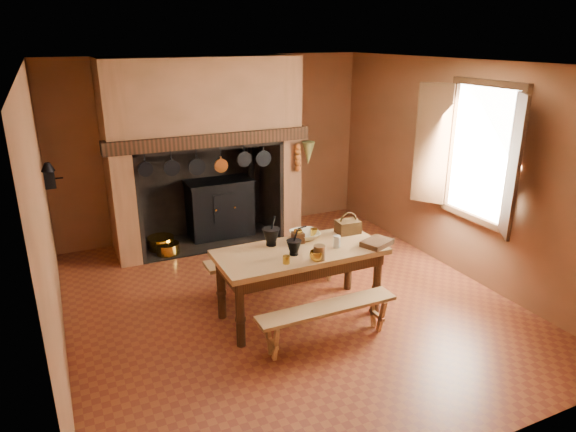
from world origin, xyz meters
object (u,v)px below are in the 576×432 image
(coffee_grinder, at_px, (298,237))
(iron_range, at_px, (220,207))
(bench_front, at_px, (327,315))
(wicker_basket, at_px, (348,226))
(work_table, at_px, (300,260))
(mixing_bowl, at_px, (305,235))

(coffee_grinder, bearing_deg, iron_range, 99.24)
(bench_front, height_order, wicker_basket, wicker_basket)
(iron_range, distance_m, work_table, 2.77)
(bench_front, relative_size, mixing_bowl, 4.54)
(iron_range, xyz_separation_m, wicker_basket, (0.80, -2.54, 0.42))
(coffee_grinder, relative_size, mixing_bowl, 0.58)
(iron_range, height_order, wicker_basket, iron_range)
(work_table, height_order, bench_front, work_table)
(work_table, bearing_deg, iron_range, 91.06)
(iron_range, relative_size, bench_front, 1.04)
(coffee_grinder, xyz_separation_m, wicker_basket, (0.68, 0.03, 0.01))
(work_table, xyz_separation_m, wicker_basket, (0.75, 0.22, 0.22))
(bench_front, xyz_separation_m, coffee_grinder, (0.07, 0.84, 0.57))
(work_table, relative_size, bench_front, 1.23)
(bench_front, bearing_deg, mixing_bowl, 77.83)
(bench_front, height_order, mixing_bowl, mixing_bowl)
(iron_range, relative_size, wicker_basket, 5.54)
(iron_range, distance_m, wicker_basket, 2.70)
(work_table, height_order, wicker_basket, wicker_basket)
(coffee_grinder, bearing_deg, mixing_bowl, 39.89)
(mixing_bowl, height_order, wicker_basket, wicker_basket)
(iron_range, bearing_deg, work_table, -88.94)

